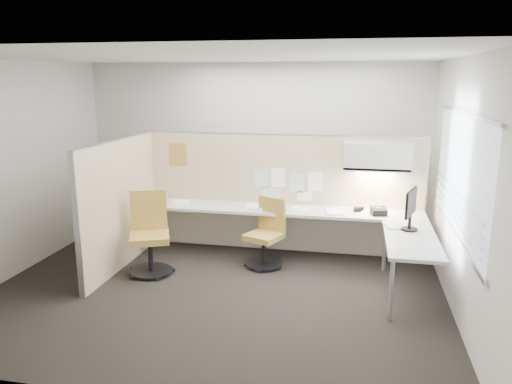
% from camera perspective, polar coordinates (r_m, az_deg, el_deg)
% --- Properties ---
extents(floor, '(5.50, 4.50, 0.01)m').
position_cam_1_polar(floor, '(6.35, -4.39, -10.94)').
color(floor, black).
rests_on(floor, ground).
extents(ceiling, '(5.50, 4.50, 0.01)m').
position_cam_1_polar(ceiling, '(5.82, -4.89, 15.29)').
color(ceiling, white).
rests_on(ceiling, wall_back).
extents(wall_back, '(5.50, 0.02, 2.80)m').
position_cam_1_polar(wall_back, '(8.08, -0.20, 4.66)').
color(wall_back, beige).
rests_on(wall_back, ground).
extents(wall_front, '(5.50, 0.02, 2.80)m').
position_cam_1_polar(wall_front, '(3.88, -13.88, -4.85)').
color(wall_front, beige).
rests_on(wall_front, ground).
extents(wall_left, '(0.02, 4.50, 2.80)m').
position_cam_1_polar(wall_left, '(7.19, -26.22, 2.29)').
color(wall_left, beige).
rests_on(wall_left, ground).
extents(wall_right, '(0.02, 4.50, 2.80)m').
position_cam_1_polar(wall_right, '(5.81, 22.43, 0.41)').
color(wall_right, beige).
rests_on(wall_right, ground).
extents(window_pane, '(0.01, 2.80, 1.30)m').
position_cam_1_polar(window_pane, '(5.78, 22.32, 1.88)').
color(window_pane, '#ADBAC9').
rests_on(window_pane, wall_right).
extents(partition_back, '(4.10, 0.06, 1.75)m').
position_cam_1_polar(partition_back, '(7.45, 2.93, -0.17)').
color(partition_back, tan).
rests_on(partition_back, floor).
extents(partition_left, '(0.06, 2.20, 1.75)m').
position_cam_1_polar(partition_left, '(7.04, -15.22, -1.39)').
color(partition_left, tan).
rests_on(partition_left, floor).
extents(desk, '(4.00, 2.07, 0.73)m').
position_cam_1_polar(desk, '(7.02, 5.40, -3.34)').
color(desk, beige).
rests_on(desk, floor).
extents(overhead_bin, '(0.90, 0.36, 0.38)m').
position_cam_1_polar(overhead_bin, '(7.05, 13.66, 3.99)').
color(overhead_bin, beige).
rests_on(overhead_bin, partition_back).
extents(task_light_strip, '(0.60, 0.06, 0.02)m').
position_cam_1_polar(task_light_strip, '(7.09, 13.57, 2.32)').
color(task_light_strip, '#FFEABF').
rests_on(task_light_strip, overhead_bin).
extents(pinned_papers, '(1.01, 0.00, 0.47)m').
position_cam_1_polar(pinned_papers, '(7.37, 3.52, 0.94)').
color(pinned_papers, '#8CBF8C').
rests_on(pinned_papers, partition_back).
extents(poster, '(0.28, 0.00, 0.35)m').
position_cam_1_polar(poster, '(7.71, -8.92, 4.26)').
color(poster, orange).
rests_on(poster, partition_back).
extents(chair_left, '(0.66, 0.68, 1.08)m').
position_cam_1_polar(chair_left, '(6.82, -12.06, -4.91)').
color(chair_left, black).
rests_on(chair_left, floor).
extents(chair_right, '(0.57, 0.59, 0.94)m').
position_cam_1_polar(chair_right, '(6.92, 1.21, -4.96)').
color(chair_right, black).
rests_on(chair_right, floor).
extents(monitor, '(0.20, 0.47, 0.51)m').
position_cam_1_polar(monitor, '(6.35, 17.27, -1.66)').
color(monitor, black).
rests_on(monitor, desk).
extents(phone, '(0.24, 0.23, 0.12)m').
position_cam_1_polar(phone, '(7.02, 13.80, -2.14)').
color(phone, black).
rests_on(phone, desk).
extents(stapler, '(0.14, 0.06, 0.05)m').
position_cam_1_polar(stapler, '(7.20, 11.65, -1.87)').
color(stapler, black).
rests_on(stapler, desk).
extents(tape_dispenser, '(0.11, 0.09, 0.06)m').
position_cam_1_polar(tape_dispenser, '(7.11, 11.50, -2.01)').
color(tape_dispenser, black).
rests_on(tape_dispenser, desk).
extents(coat_hook, '(0.18, 0.47, 1.41)m').
position_cam_1_polar(coat_hook, '(6.40, -18.81, 1.88)').
color(coat_hook, silver).
rests_on(coat_hook, partition_left).
extents(paper_stack_0, '(0.29, 0.34, 0.02)m').
position_cam_1_polar(paper_stack_0, '(7.52, -8.61, -1.21)').
color(paper_stack_0, white).
rests_on(paper_stack_0, desk).
extents(paper_stack_1, '(0.27, 0.33, 0.05)m').
position_cam_1_polar(paper_stack_1, '(7.13, -0.12, -1.76)').
color(paper_stack_1, white).
rests_on(paper_stack_1, desk).
extents(paper_stack_2, '(0.28, 0.34, 0.02)m').
position_cam_1_polar(paper_stack_2, '(7.14, 5.03, -1.92)').
color(paper_stack_2, white).
rests_on(paper_stack_2, desk).
extents(paper_stack_3, '(0.29, 0.34, 0.02)m').
position_cam_1_polar(paper_stack_3, '(7.03, 8.95, -2.25)').
color(paper_stack_3, white).
rests_on(paper_stack_3, desk).
extents(paper_stack_4, '(0.29, 0.34, 0.02)m').
position_cam_1_polar(paper_stack_4, '(6.55, 15.52, -3.71)').
color(paper_stack_4, white).
rests_on(paper_stack_4, desk).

